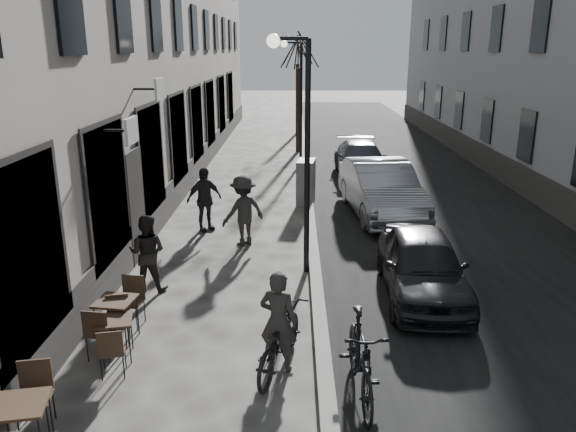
{
  "coord_description": "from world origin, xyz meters",
  "views": [
    {
      "loc": [
        -0.28,
        -5.72,
        4.84
      ],
      "look_at": [
        -0.39,
        4.34,
        1.8
      ],
      "focal_mm": 35.0,
      "sensor_mm": 36.0,
      "label": 1
    }
  ],
  "objects_px": {
    "pedestrian_near": "(147,253)",
    "streetlamp_far": "(297,89)",
    "bistro_set_a": "(23,425)",
    "bicycle": "(279,340)",
    "tree_far": "(298,50)",
    "pedestrian_mid": "(243,211)",
    "utility_cabinet": "(306,182)",
    "moped": "(360,359)",
    "car_mid": "(381,189)",
    "bistro_set_b": "(115,334)",
    "bistro_set_c": "(117,316)",
    "car_far": "(361,160)",
    "tree_near": "(298,51)",
    "streetlamp_near": "(299,131)",
    "pedestrian_far": "(204,199)",
    "car_near": "(423,265)"
  },
  "relations": [
    {
      "from": "pedestrian_near",
      "to": "streetlamp_far",
      "type": "bearing_deg",
      "value": -96.61
    },
    {
      "from": "bistro_set_a",
      "to": "bicycle",
      "type": "xyz_separation_m",
      "value": [
        3.04,
        2.03,
        0.03
      ]
    },
    {
      "from": "tree_far",
      "to": "pedestrian_mid",
      "type": "relative_size",
      "value": 3.18
    },
    {
      "from": "streetlamp_far",
      "to": "utility_cabinet",
      "type": "bearing_deg",
      "value": -87.54
    },
    {
      "from": "tree_far",
      "to": "moped",
      "type": "relative_size",
      "value": 2.76
    },
    {
      "from": "bistro_set_a",
      "to": "car_mid",
      "type": "bearing_deg",
      "value": 49.66
    },
    {
      "from": "tree_far",
      "to": "moped",
      "type": "bearing_deg",
      "value": -88.29
    },
    {
      "from": "tree_far",
      "to": "bistro_set_b",
      "type": "distance_m",
      "value": 25.23
    },
    {
      "from": "bistro_set_a",
      "to": "utility_cabinet",
      "type": "relative_size",
      "value": 1.12
    },
    {
      "from": "bicycle",
      "to": "moped",
      "type": "bearing_deg",
      "value": 164.88
    },
    {
      "from": "streetlamp_far",
      "to": "bicycle",
      "type": "height_order",
      "value": "streetlamp_far"
    },
    {
      "from": "bistro_set_c",
      "to": "tree_far",
      "type": "bearing_deg",
      "value": 90.48
    },
    {
      "from": "pedestrian_mid",
      "to": "car_far",
      "type": "relative_size",
      "value": 0.4
    },
    {
      "from": "tree_near",
      "to": "utility_cabinet",
      "type": "distance_m",
      "value": 10.13
    },
    {
      "from": "streetlamp_near",
      "to": "utility_cabinet",
      "type": "bearing_deg",
      "value": 87.25
    },
    {
      "from": "bistro_set_a",
      "to": "utility_cabinet",
      "type": "distance_m",
      "value": 12.24
    },
    {
      "from": "streetlamp_far",
      "to": "bicycle",
      "type": "bearing_deg",
      "value": -91.21
    },
    {
      "from": "tree_near",
      "to": "moped",
      "type": "relative_size",
      "value": 2.76
    },
    {
      "from": "pedestrian_far",
      "to": "tree_near",
      "type": "bearing_deg",
      "value": 41.47
    },
    {
      "from": "car_mid",
      "to": "pedestrian_near",
      "type": "bearing_deg",
      "value": -141.56
    },
    {
      "from": "streetlamp_near",
      "to": "tree_near",
      "type": "xyz_separation_m",
      "value": [
        0.07,
        15.0,
        1.5
      ]
    },
    {
      "from": "car_near",
      "to": "car_far",
      "type": "height_order",
      "value": "car_near"
    },
    {
      "from": "streetlamp_far",
      "to": "pedestrian_mid",
      "type": "relative_size",
      "value": 2.84
    },
    {
      "from": "streetlamp_near",
      "to": "car_near",
      "type": "xyz_separation_m",
      "value": [
        2.47,
        -1.24,
        -2.5
      ]
    },
    {
      "from": "bistro_set_a",
      "to": "car_mid",
      "type": "distance_m",
      "value": 11.97
    },
    {
      "from": "bicycle",
      "to": "streetlamp_near",
      "type": "bearing_deg",
      "value": -78.15
    },
    {
      "from": "bistro_set_c",
      "to": "pedestrian_far",
      "type": "relative_size",
      "value": 0.89
    },
    {
      "from": "bistro_set_b",
      "to": "car_mid",
      "type": "relative_size",
      "value": 0.29
    },
    {
      "from": "bistro_set_b",
      "to": "pedestrian_far",
      "type": "bearing_deg",
      "value": 74.06
    },
    {
      "from": "pedestrian_near",
      "to": "car_near",
      "type": "height_order",
      "value": "pedestrian_near"
    },
    {
      "from": "pedestrian_near",
      "to": "moped",
      "type": "height_order",
      "value": "pedestrian_near"
    },
    {
      "from": "bicycle",
      "to": "pedestrian_mid",
      "type": "distance_m",
      "value": 5.86
    },
    {
      "from": "bistro_set_a",
      "to": "pedestrian_far",
      "type": "xyz_separation_m",
      "value": [
        0.84,
        8.93,
        0.41
      ]
    },
    {
      "from": "streetlamp_near",
      "to": "bistro_set_b",
      "type": "xyz_separation_m",
      "value": [
        -2.97,
        -3.68,
        -2.75
      ]
    },
    {
      "from": "streetlamp_far",
      "to": "pedestrian_mid",
      "type": "bearing_deg",
      "value": -97.68
    },
    {
      "from": "streetlamp_near",
      "to": "streetlamp_far",
      "type": "relative_size",
      "value": 1.0
    },
    {
      "from": "streetlamp_far",
      "to": "tree_near",
      "type": "relative_size",
      "value": 0.89
    },
    {
      "from": "bistro_set_c",
      "to": "car_far",
      "type": "bearing_deg",
      "value": 74.36
    },
    {
      "from": "streetlamp_far",
      "to": "bistro_set_b",
      "type": "relative_size",
      "value": 3.6
    },
    {
      "from": "bistro_set_b",
      "to": "streetlamp_far",
      "type": "bearing_deg",
      "value": 67.08
    },
    {
      "from": "bistro_set_b",
      "to": "car_mid",
      "type": "bearing_deg",
      "value": 43.95
    },
    {
      "from": "bistro_set_c",
      "to": "streetlamp_far",
      "type": "bearing_deg",
      "value": 86.37
    },
    {
      "from": "bistro_set_b",
      "to": "utility_cabinet",
      "type": "relative_size",
      "value": 1.0
    },
    {
      "from": "bistro_set_a",
      "to": "moped",
      "type": "height_order",
      "value": "moped"
    },
    {
      "from": "car_mid",
      "to": "moped",
      "type": "xyz_separation_m",
      "value": [
        -1.63,
        -9.14,
        -0.19
      ]
    },
    {
      "from": "streetlamp_far",
      "to": "tree_far",
      "type": "bearing_deg",
      "value": 89.54
    },
    {
      "from": "tree_far",
      "to": "car_near",
      "type": "distance_m",
      "value": 22.73
    },
    {
      "from": "tree_far",
      "to": "bicycle",
      "type": "height_order",
      "value": "tree_far"
    },
    {
      "from": "bistro_set_b",
      "to": "car_far",
      "type": "distance_m",
      "value": 14.39
    },
    {
      "from": "pedestrian_far",
      "to": "bistro_set_b",
      "type": "bearing_deg",
      "value": -130.08
    }
  ]
}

